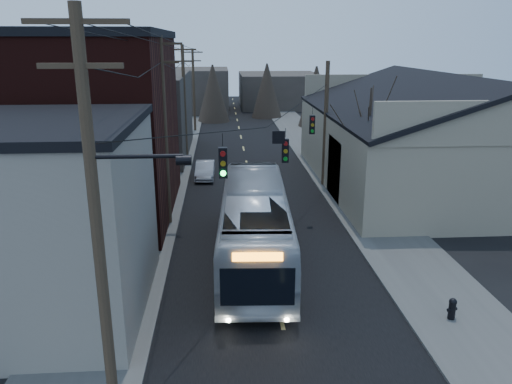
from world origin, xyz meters
TOP-DOWN VIEW (x-y plane):
  - road_surface at (0.00, 30.00)m, footprint 9.00×110.00m
  - sidewalk_left at (-6.50, 30.00)m, footprint 4.00×110.00m
  - sidewalk_right at (6.50, 30.00)m, footprint 4.00×110.00m
  - building_clapboard at (-9.00, 9.00)m, footprint 8.00×8.00m
  - building_brick at (-10.00, 20.00)m, footprint 10.00×12.00m
  - building_left_far at (-9.50, 36.00)m, footprint 9.00×14.00m
  - warehouse at (13.00, 25.00)m, footprint 16.16×20.60m
  - building_far_left at (-6.00, 65.00)m, footprint 10.00×12.00m
  - building_far_right at (7.00, 70.00)m, footprint 12.00×14.00m
  - bare_tree at (6.50, 20.00)m, footprint 0.40×0.40m
  - utility_lines at (-3.11, 24.14)m, footprint 11.24×45.28m
  - bus at (-0.61, 13.01)m, footprint 3.56×12.61m
  - parked_car at (-3.30, 27.58)m, footprint 1.40×3.82m
  - fire_hydrant at (6.10, 7.16)m, footprint 0.40×0.28m

SIDE VIEW (x-z plane):
  - road_surface at x=0.00m, z-range 0.00..0.02m
  - sidewalk_left at x=-6.50m, z-range 0.00..0.12m
  - sidewalk_right at x=6.50m, z-range 0.00..0.12m
  - fire_hydrant at x=6.10m, z-range 0.15..0.96m
  - parked_car at x=-3.30m, z-range 0.00..1.25m
  - bus at x=-0.61m, z-range 0.00..3.47m
  - building_far_right at x=7.00m, z-range 0.00..5.00m
  - warehouse at x=13.00m, z-range -1.17..6.56m
  - building_far_left at x=-6.00m, z-range 0.00..6.00m
  - building_clapboard at x=-9.00m, z-range 0.00..7.00m
  - building_left_far at x=-9.50m, z-range 0.00..7.00m
  - bare_tree at x=6.50m, z-range 0.00..7.20m
  - utility_lines at x=-3.11m, z-range -0.30..10.20m
  - building_brick at x=-10.00m, z-range 0.00..10.00m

